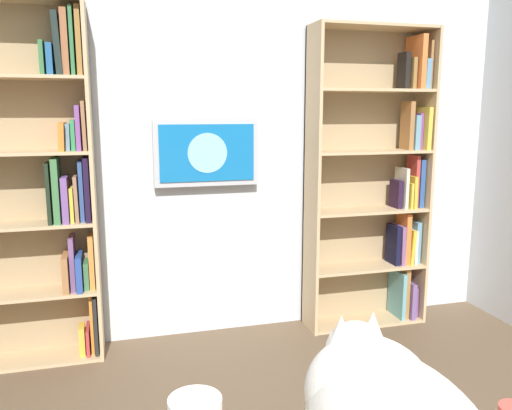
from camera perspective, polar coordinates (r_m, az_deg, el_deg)
The scene contains 4 objects.
wall_back at distance 3.61m, azimuth -5.51°, elevation 6.50°, with size 4.52×0.06×2.70m, color silver.
bookshelf_left at distance 3.92m, azimuth 13.69°, elevation 2.20°, with size 0.90×0.28×2.18m.
bookshelf_right at distance 3.44m, azimuth -22.60°, elevation 2.01°, with size 0.82×0.28×2.24m.
wall_mounted_tv at distance 3.53m, azimuth -5.50°, elevation 5.81°, with size 0.72×0.07×0.45m.
Camera 1 is at (0.62, 1.32, 1.59)m, focal length 36.05 mm.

